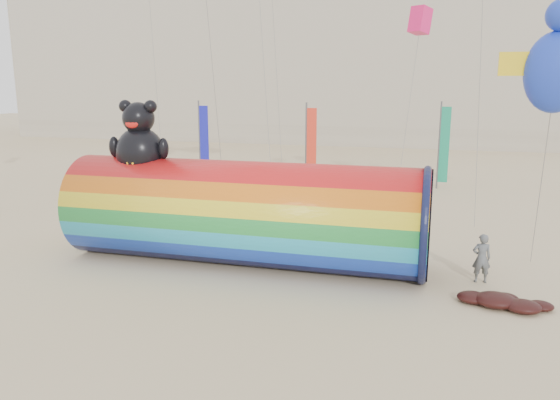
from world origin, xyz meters
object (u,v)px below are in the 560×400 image
(hotel_building, at_px, (279,46))
(windsock_assembly, at_px, (244,210))
(kite_handler, at_px, (482,258))
(fabric_bundle, at_px, (503,301))

(hotel_building, distance_m, windsock_assembly, 46.41)
(kite_handler, xyz_separation_m, fabric_bundle, (0.47, -1.94, -0.63))
(windsock_assembly, bearing_deg, kite_handler, 1.38)
(windsock_assembly, relative_size, fabric_bundle, 4.78)
(kite_handler, height_order, fabric_bundle, kite_handler)
(windsock_assembly, xyz_separation_m, kite_handler, (7.93, 0.19, -1.11))
(fabric_bundle, bearing_deg, kite_handler, 103.76)
(hotel_building, bearing_deg, fabric_bundle, -66.99)
(hotel_building, xyz_separation_m, kite_handler, (19.07, -44.08, -9.51))
(windsock_assembly, height_order, kite_handler, windsock_assembly)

